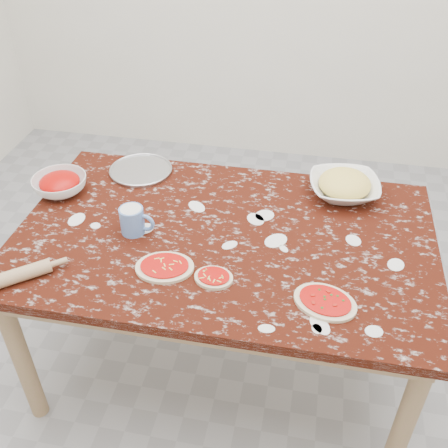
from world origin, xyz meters
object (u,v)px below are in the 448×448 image
worktable (224,251)px  sauce_bowl (60,185)px  cheese_bowl (344,188)px  flour_mug (133,220)px  rolling_pin (13,277)px  pizza_tray (141,170)px

worktable → sauce_bowl: size_ratio=7.04×
cheese_bowl → flour_mug: 0.89m
worktable → flour_mug: size_ratio=11.57×
cheese_bowl → sauce_bowl: bearing=-170.0°
rolling_pin → sauce_bowl: bearing=98.9°
cheese_bowl → rolling_pin: 1.34m
cheese_bowl → flour_mug: (-0.79, -0.41, 0.02)m
sauce_bowl → flour_mug: (0.40, -0.20, 0.02)m
pizza_tray → sauce_bowl: 0.36m
cheese_bowl → rolling_pin: size_ratio=1.15×
rolling_pin → worktable: bearing=31.2°
flour_mug → sauce_bowl: bearing=152.9°
worktable → cheese_bowl: size_ratio=5.51×
worktable → flour_mug: 0.37m
pizza_tray → flour_mug: size_ratio=2.00×
rolling_pin → pizza_tray: bearing=75.8°
sauce_bowl → flour_mug: flour_mug is taller
worktable → rolling_pin: rolling_pin is taller
flour_mug → rolling_pin: bearing=-132.0°
sauce_bowl → worktable: bearing=-11.7°
pizza_tray → sauce_bowl: sauce_bowl is taller
cheese_bowl → flour_mug: flour_mug is taller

